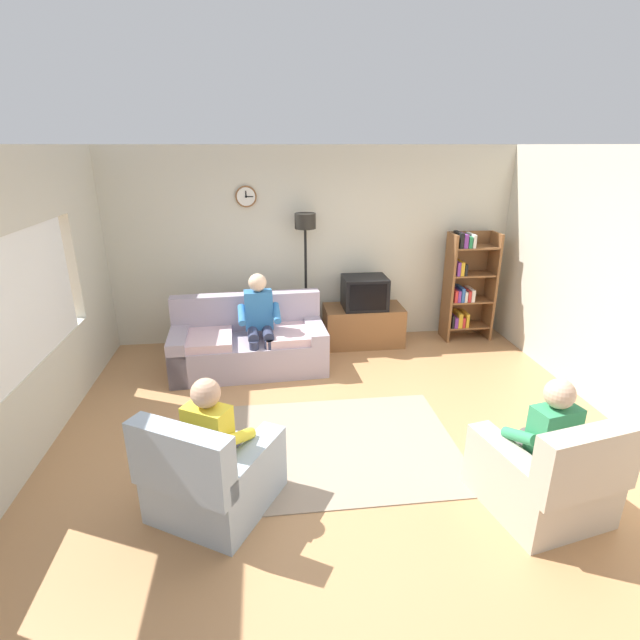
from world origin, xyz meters
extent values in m
plane|color=#B27F51|center=(0.00, 0.00, 0.00)|extent=(12.00, 12.00, 0.00)
cube|color=beige|center=(0.00, 2.66, 1.35)|extent=(6.20, 0.12, 2.70)
cylinder|color=brown|center=(-0.91, 2.58, 2.05)|extent=(0.28, 0.03, 0.28)
cylinder|color=white|center=(-0.91, 2.56, 2.05)|extent=(0.24, 0.01, 0.24)
cube|color=black|center=(-0.91, 2.56, 2.08)|extent=(0.02, 0.01, 0.09)
cube|color=black|center=(-0.87, 2.56, 2.05)|extent=(0.11, 0.01, 0.01)
cube|color=beige|center=(-2.86, 0.00, 0.40)|extent=(0.12, 5.80, 0.80)
cube|color=beige|center=(-2.86, 2.10, 1.40)|extent=(0.12, 1.10, 1.20)
cube|color=white|center=(-2.83, 0.30, 1.40)|extent=(0.04, 2.00, 1.30)
cube|color=white|center=(-2.86, 0.30, 1.40)|extent=(0.03, 1.90, 1.20)
cube|color=beige|center=(2.86, 0.00, 1.35)|extent=(0.12, 5.80, 2.70)
cube|color=#A899A8|center=(-0.94, 1.59, 0.21)|extent=(1.94, 0.94, 0.42)
cube|color=#A899A8|center=(-0.96, 1.95, 0.66)|extent=(1.91, 0.30, 0.48)
cube|color=#A899A8|center=(-0.10, 1.64, 0.28)|extent=(0.27, 0.85, 0.56)
cube|color=#A899A8|center=(-1.78, 1.54, 0.28)|extent=(0.27, 0.85, 0.56)
cube|color=beige|center=(-0.44, 1.57, 0.47)|extent=(0.64, 0.71, 0.10)
cube|color=beige|center=(-1.44, 1.51, 0.47)|extent=(0.64, 0.71, 0.10)
cube|color=brown|center=(0.66, 2.25, 0.28)|extent=(1.10, 0.56, 0.55)
cube|color=black|center=(0.66, 2.51, 0.30)|extent=(1.10, 0.04, 0.03)
cube|color=black|center=(0.66, 2.23, 0.77)|extent=(0.60, 0.48, 0.44)
cube|color=black|center=(0.66, 1.98, 0.77)|extent=(0.50, 0.01, 0.36)
cube|color=brown|center=(1.89, 2.30, 0.78)|extent=(0.04, 0.36, 1.55)
cube|color=brown|center=(2.53, 2.30, 0.78)|extent=(0.04, 0.36, 1.55)
cube|color=brown|center=(2.21, 2.47, 0.78)|extent=(0.64, 0.02, 1.55)
cube|color=brown|center=(2.21, 2.30, 0.19)|extent=(0.60, 0.34, 0.02)
cube|color=black|center=(1.95, 2.28, 0.30)|extent=(0.03, 0.28, 0.18)
cube|color=#72338C|center=(2.00, 2.28, 0.28)|extent=(0.05, 0.28, 0.15)
cube|color=gold|center=(2.06, 2.28, 0.31)|extent=(0.06, 0.28, 0.21)
cube|color=red|center=(2.11, 2.28, 0.28)|extent=(0.04, 0.28, 0.15)
cube|color=gold|center=(2.17, 2.28, 0.31)|extent=(0.04, 0.28, 0.20)
cube|color=brown|center=(2.21, 2.30, 0.58)|extent=(0.60, 0.34, 0.02)
cube|color=red|center=(1.96, 2.28, 0.68)|extent=(0.04, 0.28, 0.17)
cube|color=#72338C|center=(2.01, 2.28, 0.68)|extent=(0.04, 0.28, 0.17)
cube|color=#2D59A5|center=(2.06, 2.28, 0.70)|extent=(0.05, 0.28, 0.20)
cube|color=silver|center=(2.11, 2.28, 0.67)|extent=(0.04, 0.28, 0.15)
cube|color=red|center=(2.16, 2.28, 0.67)|extent=(0.04, 0.28, 0.16)
cube|color=silver|center=(2.21, 2.28, 0.68)|extent=(0.05, 0.28, 0.17)
cube|color=brown|center=(2.21, 2.30, 0.97)|extent=(0.60, 0.34, 0.02)
cube|color=#72338C|center=(1.96, 2.28, 1.08)|extent=(0.04, 0.28, 0.19)
cube|color=gold|center=(2.01, 2.28, 1.08)|extent=(0.05, 0.28, 0.19)
cube|color=black|center=(2.06, 2.28, 1.06)|extent=(0.04, 0.28, 0.16)
cube|color=brown|center=(2.21, 2.30, 1.36)|extent=(0.60, 0.34, 0.02)
cube|color=black|center=(1.96, 2.28, 1.47)|extent=(0.05, 0.28, 0.21)
cube|color=#72338C|center=(2.02, 2.28, 1.46)|extent=(0.06, 0.28, 0.18)
cube|color=#267F4C|center=(2.09, 2.28, 1.45)|extent=(0.05, 0.28, 0.15)
cube|color=silver|center=(2.14, 2.28, 1.46)|extent=(0.04, 0.28, 0.18)
cylinder|color=black|center=(-0.15, 2.35, 0.01)|extent=(0.28, 0.28, 0.03)
cylinder|color=black|center=(-0.15, 2.35, 0.85)|extent=(0.04, 0.04, 1.70)
cylinder|color=black|center=(-0.15, 2.35, 1.75)|extent=(0.28, 0.28, 0.20)
cube|color=#9EADBC|center=(-1.15, -0.83, 0.20)|extent=(1.12, 1.13, 0.40)
cube|color=#9EADBC|center=(-1.34, -1.15, 0.65)|extent=(0.78, 0.56, 0.50)
cube|color=#9EADBC|center=(-1.40, -0.66, 0.28)|extent=(0.58, 0.79, 0.56)
cube|color=#9EADBC|center=(-0.88, -0.97, 0.28)|extent=(0.58, 0.79, 0.56)
cube|color=#BCAD99|center=(1.35, -1.15, 0.20)|extent=(0.95, 0.98, 0.40)
cube|color=#BCAD99|center=(1.43, -1.51, 0.65)|extent=(0.82, 0.34, 0.50)
cube|color=#BCAD99|center=(1.05, -1.19, 0.28)|extent=(0.36, 0.82, 0.56)
cube|color=#BCAD99|center=(1.64, -1.07, 0.28)|extent=(0.36, 0.82, 0.56)
cube|color=gray|center=(-0.07, -0.19, 0.01)|extent=(2.20, 1.70, 0.01)
cube|color=#3372B2|center=(-0.80, 1.64, 0.78)|extent=(0.35, 0.22, 0.48)
sphere|color=beige|center=(-0.80, 1.63, 1.13)|extent=(0.22, 0.22, 0.22)
cylinder|color=#2D334C|center=(-0.70, 1.45, 0.54)|extent=(0.15, 0.39, 0.13)
cylinder|color=#2D334C|center=(-0.88, 1.44, 0.54)|extent=(0.15, 0.39, 0.13)
cylinder|color=#2D334C|center=(-0.69, 1.26, 0.26)|extent=(0.12, 0.12, 0.52)
cylinder|color=#2D334C|center=(-0.87, 1.25, 0.26)|extent=(0.12, 0.12, 0.52)
cylinder|color=#3372B2|center=(-0.58, 1.55, 0.76)|extent=(0.11, 0.34, 0.20)
cylinder|color=#3372B2|center=(-1.00, 1.53, 0.76)|extent=(0.11, 0.34, 0.20)
cube|color=yellow|center=(-1.18, -0.87, 0.66)|extent=(0.39, 0.34, 0.48)
sphere|color=tan|center=(-1.17, -0.87, 1.01)|extent=(0.22, 0.22, 0.22)
cylinder|color=black|center=(-1.16, -0.66, 0.42)|extent=(0.30, 0.39, 0.13)
cylinder|color=black|center=(-1.00, -0.76, 0.42)|extent=(0.30, 0.39, 0.13)
cylinder|color=black|center=(-1.06, -0.50, 0.20)|extent=(0.15, 0.15, 0.40)
cylinder|color=black|center=(-0.91, -0.59, 0.20)|extent=(0.15, 0.15, 0.40)
cylinder|color=yellow|center=(-1.31, -0.68, 0.64)|extent=(0.25, 0.33, 0.20)
cylinder|color=yellow|center=(-0.95, -0.89, 0.64)|extent=(0.25, 0.33, 0.20)
cube|color=#338C59|center=(1.36, -1.19, 0.66)|extent=(0.37, 0.26, 0.48)
sphere|color=#D8AD8C|center=(1.36, -1.18, 1.01)|extent=(0.22, 0.22, 0.22)
cylinder|color=#4C4742|center=(1.24, -1.03, 0.42)|extent=(0.20, 0.40, 0.13)
cylinder|color=#4C4742|center=(1.41, -0.99, 0.42)|extent=(0.20, 0.40, 0.13)
cylinder|color=#4C4742|center=(1.20, -0.84, 0.20)|extent=(0.13, 0.13, 0.40)
cylinder|color=#4C4742|center=(1.37, -0.80, 0.20)|extent=(0.13, 0.13, 0.40)
cylinder|color=#338C59|center=(1.14, -1.14, 0.64)|extent=(0.15, 0.34, 0.20)
cylinder|color=#338C59|center=(1.55, -1.05, 0.64)|extent=(0.15, 0.34, 0.20)
camera|label=1|loc=(-0.72, -4.01, 2.70)|focal=26.95mm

